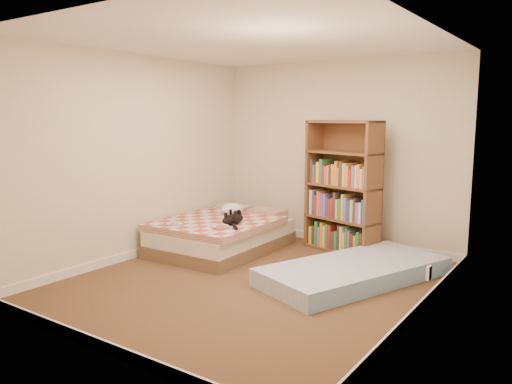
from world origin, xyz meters
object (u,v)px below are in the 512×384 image
Objects in this scene: bed at (223,234)px; black_cat at (234,219)px; white_dog at (232,209)px; bookshelf at (343,205)px; floor_mattress at (354,271)px.

black_cat is at bearing -31.99° from bed.
black_cat is 0.60m from white_dog.
bookshelf reaches higher than bed.
bookshelf is 1.49m from white_dog.
bed is at bearing -163.96° from floor_mattress.
bed is at bearing -131.61° from bookshelf.
white_dog reaches higher than floor_mattress.
white_dog is at bearing 108.26° from black_cat.
floor_mattress is 1.65m from black_cat.
bookshelf is at bearing -0.18° from white_dog.
white_dog is (-1.99, 0.43, 0.41)m from floor_mattress.
bookshelf is 4.15× the size of white_dog.
bed is 0.39m from white_dog.
bed reaches higher than floor_mattress.
bed is 2.83× the size of black_cat.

